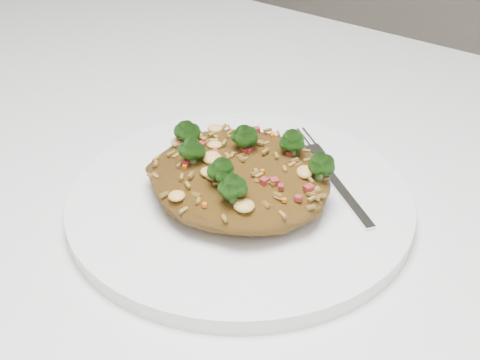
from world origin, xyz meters
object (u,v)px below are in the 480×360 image
(dining_table, at_px, (189,232))
(fork, at_px, (332,178))
(fried_rice, at_px, (240,169))
(plate, at_px, (240,202))

(dining_table, distance_m, fork, 0.18)
(dining_table, height_order, fork, fork)
(dining_table, distance_m, fried_rice, 0.16)
(fried_rice, bearing_deg, plate, 140.96)
(plate, bearing_deg, fried_rice, -39.04)
(dining_table, relative_size, fork, 8.61)
(plate, distance_m, fried_rice, 0.03)
(fork, bearing_deg, dining_table, -131.65)
(plate, bearing_deg, dining_table, 158.79)
(plate, xyz_separation_m, fork, (0.05, 0.06, 0.01))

